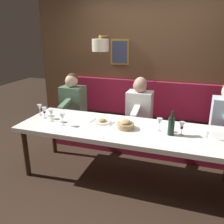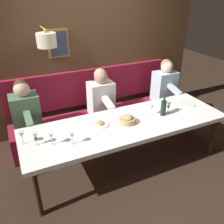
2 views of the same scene
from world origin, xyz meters
The scene contains 17 objects.
ground_plane centered at (0.00, 0.00, 0.00)m, with size 12.00×12.00×0.00m, color #332319.
dining_table centered at (0.00, 0.00, 0.68)m, with size 0.90×2.81×0.74m.
banquette_bench centered at (0.89, 0.00, 0.23)m, with size 0.52×3.01×0.45m, color maroon.
back_wall_panel centered at (1.46, 0.01, 1.36)m, with size 0.59×4.21×2.90m.
diner_nearest centered at (0.88, -1.27, 0.82)m, with size 0.60×0.40×0.79m.
diner_near centered at (0.88, 0.01, 0.82)m, with size 0.60×0.40×0.79m.
diner_middle centered at (0.88, 1.20, 0.82)m, with size 0.60×0.40×0.79m.
place_setting_0 centered at (0.09, -1.12, 0.75)m, with size 0.24×0.33×0.01m.
place_setting_1 centered at (0.10, 0.36, 0.75)m, with size 0.24×0.32×0.05m.
wine_glass_0 centered at (-0.01, 1.19, 0.86)m, with size 0.07×0.07×0.16m.
wine_glass_1 centered at (0.08, 1.33, 0.86)m, with size 0.07×0.07×0.16m.
wine_glass_2 centered at (-0.17, 0.81, 0.86)m, with size 0.07×0.07×0.16m.
wine_glass_3 centered at (0.05, -0.41, 0.86)m, with size 0.07×0.07×0.16m.
wine_glass_4 centered at (-0.08, 1.03, 0.86)m, with size 0.07×0.07×0.16m.
wine_glass_5 centered at (0.01, -0.68, 0.86)m, with size 0.07×0.07×0.16m.
wine_bottle centered at (-0.03, -0.56, 0.86)m, with size 0.08×0.08×0.30m.
bread_bowl centered at (-0.01, 0.00, 0.79)m, with size 0.22×0.22×0.12m.
Camera 2 is at (-2.38, 1.34, 2.34)m, focal length 37.42 mm.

